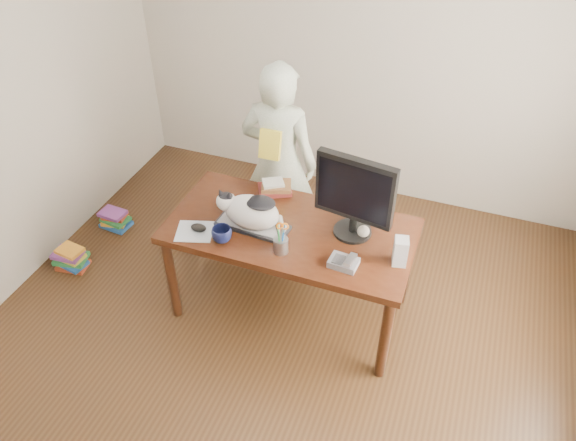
# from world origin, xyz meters

# --- Properties ---
(room) EXTENTS (4.50, 4.50, 4.50)m
(room) POSITION_xyz_m (0.00, 0.00, 1.35)
(room) COLOR black
(room) RESTS_ON ground
(desk) EXTENTS (1.60, 0.80, 0.75)m
(desk) POSITION_xyz_m (0.00, 0.68, 0.60)
(desk) COLOR black
(desk) RESTS_ON ground
(keyboard) EXTENTS (0.49, 0.21, 0.03)m
(keyboard) POSITION_xyz_m (-0.23, 0.52, 0.76)
(keyboard) COLOR black
(keyboard) RESTS_ON desk
(cat) EXTENTS (0.47, 0.24, 0.27)m
(cat) POSITION_xyz_m (-0.25, 0.52, 0.89)
(cat) COLOR silver
(cat) RESTS_ON keyboard
(monitor) EXTENTS (0.50, 0.28, 0.57)m
(monitor) POSITION_xyz_m (0.38, 0.68, 1.07)
(monitor) COLOR black
(monitor) RESTS_ON desk
(pen_cup) EXTENTS (0.11, 0.11, 0.23)m
(pen_cup) POSITION_xyz_m (0.02, 0.37, 0.81)
(pen_cup) COLOR #97969C
(pen_cup) RESTS_ON desk
(mousepad) EXTENTS (0.28, 0.27, 0.01)m
(mousepad) POSITION_xyz_m (-0.56, 0.35, 0.75)
(mousepad) COLOR #B4BAC1
(mousepad) RESTS_ON desk
(mouse) EXTENTS (0.12, 0.10, 0.04)m
(mouse) POSITION_xyz_m (-0.54, 0.37, 0.77)
(mouse) COLOR black
(mouse) RESTS_ON mousepad
(coffee_mug) EXTENTS (0.18, 0.18, 0.10)m
(coffee_mug) POSITION_xyz_m (-0.36, 0.33, 0.80)
(coffee_mug) COLOR black
(coffee_mug) RESTS_ON desk
(phone) EXTENTS (0.18, 0.15, 0.08)m
(phone) POSITION_xyz_m (0.42, 0.38, 0.78)
(phone) COLOR #5F5E63
(phone) RESTS_ON desk
(speaker) EXTENTS (0.10, 0.11, 0.18)m
(speaker) POSITION_xyz_m (0.72, 0.52, 0.84)
(speaker) COLOR #ADADB0
(speaker) RESTS_ON desk
(baseball) EXTENTS (0.08, 0.08, 0.08)m
(baseball) POSITION_xyz_m (0.46, 0.68, 0.79)
(baseball) COLOR silver
(baseball) RESTS_ON desk
(book_stack) EXTENTS (0.27, 0.25, 0.08)m
(book_stack) POSITION_xyz_m (-0.24, 0.94, 0.79)
(book_stack) COLOR #531816
(book_stack) RESTS_ON desk
(calculator) EXTENTS (0.21, 0.24, 0.06)m
(calculator) POSITION_xyz_m (0.47, 0.92, 0.78)
(calculator) COLOR #5F5E63
(calculator) RESTS_ON desk
(person) EXTENTS (0.59, 0.39, 1.59)m
(person) POSITION_xyz_m (-0.32, 1.22, 0.79)
(person) COLOR white
(person) RESTS_ON ground
(held_book) EXTENTS (0.15, 0.09, 0.21)m
(held_book) POSITION_xyz_m (-0.32, 1.05, 1.05)
(held_book) COLOR yellow
(held_book) RESTS_ON person
(book_pile_a) EXTENTS (0.27, 0.22, 0.18)m
(book_pile_a) POSITION_xyz_m (-1.75, 0.40, 0.09)
(book_pile_a) COLOR #AA3518
(book_pile_a) RESTS_ON ground
(book_pile_b) EXTENTS (0.26, 0.20, 0.15)m
(book_pile_b) POSITION_xyz_m (-1.72, 0.95, 0.07)
(book_pile_b) COLOR #1A50A1
(book_pile_b) RESTS_ON ground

